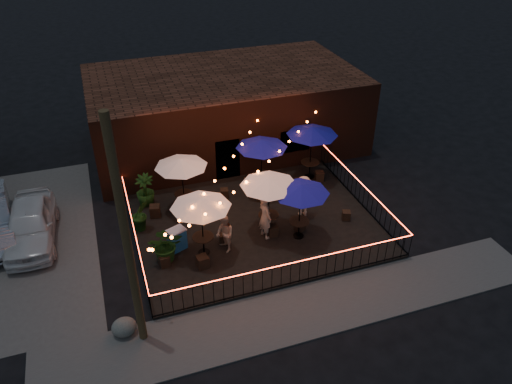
{
  "coord_description": "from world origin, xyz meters",
  "views": [
    {
      "loc": [
        -5.54,
        -14.32,
        12.83
      ],
      "look_at": [
        0.18,
        2.35,
        1.49
      ],
      "focal_mm": 35.0,
      "sensor_mm": 36.0,
      "label": 1
    }
  ],
  "objects_px": {
    "utility_pole": "(127,241)",
    "cooler": "(177,239)",
    "cafe_table_2": "(269,182)",
    "boulder": "(124,327)",
    "cafe_table_5": "(312,132)",
    "cafe_table_4": "(301,190)",
    "cafe_table_0": "(201,204)",
    "cafe_table_1": "(181,163)",
    "cafe_table_3": "(262,144)"
  },
  "relations": [
    {
      "from": "cafe_table_3",
      "to": "cooler",
      "type": "distance_m",
      "value": 5.9
    },
    {
      "from": "utility_pole",
      "to": "cafe_table_4",
      "type": "xyz_separation_m",
      "value": [
        6.82,
        3.16,
        -1.57
      ]
    },
    {
      "from": "boulder",
      "to": "utility_pole",
      "type": "bearing_deg",
      "value": -31.91
    },
    {
      "from": "utility_pole",
      "to": "cafe_table_3",
      "type": "xyz_separation_m",
      "value": [
        6.59,
        7.1,
        -1.48
      ]
    },
    {
      "from": "cafe_table_0",
      "to": "cafe_table_3",
      "type": "distance_m",
      "value": 5.23
    },
    {
      "from": "cafe_table_0",
      "to": "cafe_table_1",
      "type": "bearing_deg",
      "value": 91.11
    },
    {
      "from": "cafe_table_3",
      "to": "cafe_table_1",
      "type": "bearing_deg",
      "value": -173.91
    },
    {
      "from": "cooler",
      "to": "cafe_table_5",
      "type": "bearing_deg",
      "value": 2.6
    },
    {
      "from": "cafe_table_1",
      "to": "cafe_table_5",
      "type": "relative_size",
      "value": 0.81
    },
    {
      "from": "cafe_table_0",
      "to": "cooler",
      "type": "xyz_separation_m",
      "value": [
        -0.93,
        0.58,
        -1.86
      ]
    },
    {
      "from": "cafe_table_0",
      "to": "cafe_table_4",
      "type": "relative_size",
      "value": 0.9
    },
    {
      "from": "cafe_table_4",
      "to": "cafe_table_0",
      "type": "bearing_deg",
      "value": 176.39
    },
    {
      "from": "cafe_table_5",
      "to": "cooler",
      "type": "height_order",
      "value": "cafe_table_5"
    },
    {
      "from": "cafe_table_1",
      "to": "boulder",
      "type": "bearing_deg",
      "value": -117.92
    },
    {
      "from": "cafe_table_5",
      "to": "cooler",
      "type": "bearing_deg",
      "value": -154.83
    },
    {
      "from": "cooler",
      "to": "boulder",
      "type": "height_order",
      "value": "cooler"
    },
    {
      "from": "cafe_table_1",
      "to": "cafe_table_2",
      "type": "xyz_separation_m",
      "value": [
        2.97,
        -2.74,
        0.07
      ]
    },
    {
      "from": "boulder",
      "to": "cafe_table_2",
      "type": "bearing_deg",
      "value": 29.7
    },
    {
      "from": "cafe_table_2",
      "to": "boulder",
      "type": "distance_m",
      "value": 7.62
    },
    {
      "from": "cafe_table_0",
      "to": "cafe_table_3",
      "type": "height_order",
      "value": "cafe_table_3"
    },
    {
      "from": "cafe_table_4",
      "to": "cooler",
      "type": "height_order",
      "value": "cafe_table_4"
    },
    {
      "from": "utility_pole",
      "to": "cooler",
      "type": "relative_size",
      "value": 8.59
    },
    {
      "from": "cooler",
      "to": "boulder",
      "type": "distance_m",
      "value": 4.43
    },
    {
      "from": "cafe_table_3",
      "to": "boulder",
      "type": "bearing_deg",
      "value": -136.56
    },
    {
      "from": "cafe_table_4",
      "to": "cafe_table_5",
      "type": "relative_size",
      "value": 0.96
    },
    {
      "from": "cafe_table_3",
      "to": "cafe_table_5",
      "type": "distance_m",
      "value": 2.63
    },
    {
      "from": "cafe_table_5",
      "to": "cafe_table_1",
      "type": "bearing_deg",
      "value": -173.74
    },
    {
      "from": "cafe_table_3",
      "to": "cafe_table_4",
      "type": "bearing_deg",
      "value": -86.61
    },
    {
      "from": "cafe_table_2",
      "to": "cafe_table_5",
      "type": "xyz_separation_m",
      "value": [
        3.41,
        3.44,
        0.09
      ]
    },
    {
      "from": "cafe_table_0",
      "to": "cafe_table_1",
      "type": "height_order",
      "value": "cafe_table_0"
    },
    {
      "from": "cafe_table_4",
      "to": "cooler",
      "type": "bearing_deg",
      "value": 170.33
    },
    {
      "from": "cafe_table_5",
      "to": "cooler",
      "type": "relative_size",
      "value": 3.32
    },
    {
      "from": "cafe_table_5",
      "to": "boulder",
      "type": "height_order",
      "value": "cafe_table_5"
    },
    {
      "from": "cafe_table_3",
      "to": "cafe_table_4",
      "type": "relative_size",
      "value": 0.97
    },
    {
      "from": "cafe_table_5",
      "to": "boulder",
      "type": "xyz_separation_m",
      "value": [
        -9.75,
        -7.06,
        -2.28
      ]
    },
    {
      "from": "cafe_table_0",
      "to": "cafe_table_1",
      "type": "distance_m",
      "value": 3.29
    },
    {
      "from": "cafe_table_0",
      "to": "cafe_table_1",
      "type": "relative_size",
      "value": 1.06
    },
    {
      "from": "cafe_table_0",
      "to": "cafe_table_4",
      "type": "xyz_separation_m",
      "value": [
        3.94,
        -0.25,
        -0.05
      ]
    },
    {
      "from": "cafe_table_1",
      "to": "boulder",
      "type": "height_order",
      "value": "cafe_table_1"
    },
    {
      "from": "cafe_table_5",
      "to": "boulder",
      "type": "relative_size",
      "value": 3.62
    },
    {
      "from": "utility_pole",
      "to": "cafe_table_2",
      "type": "distance_m",
      "value": 7.17
    },
    {
      "from": "cafe_table_1",
      "to": "cooler",
      "type": "relative_size",
      "value": 2.7
    },
    {
      "from": "cafe_table_1",
      "to": "cafe_table_3",
      "type": "bearing_deg",
      "value": 6.09
    },
    {
      "from": "cafe_table_1",
      "to": "cafe_table_4",
      "type": "xyz_separation_m",
      "value": [
        4.0,
        -3.54,
        -0.01
      ]
    },
    {
      "from": "cafe_table_0",
      "to": "boulder",
      "type": "bearing_deg",
      "value": -138.21
    },
    {
      "from": "cafe_table_0",
      "to": "cafe_table_5",
      "type": "xyz_separation_m",
      "value": [
        6.32,
        3.99,
        0.13
      ]
    },
    {
      "from": "cooler",
      "to": "cafe_table_3",
      "type": "bearing_deg",
      "value": 11.28
    },
    {
      "from": "cooler",
      "to": "cafe_table_4",
      "type": "bearing_deg",
      "value": -32.25
    },
    {
      "from": "cooler",
      "to": "utility_pole",
      "type": "bearing_deg",
      "value": -138.61
    },
    {
      "from": "cafe_table_4",
      "to": "boulder",
      "type": "bearing_deg",
      "value": -159.07
    }
  ]
}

